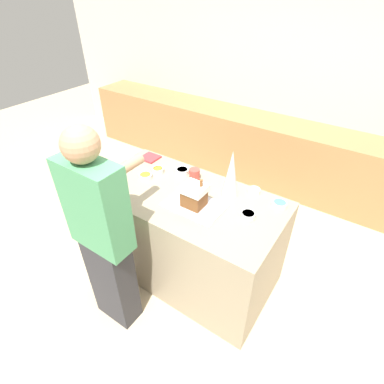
{
  "coord_description": "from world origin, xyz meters",
  "views": [
    {
      "loc": [
        1.18,
        -1.63,
        2.41
      ],
      "look_at": [
        0.07,
        0.0,
        0.99
      ],
      "focal_mm": 28.0,
      "sensor_mm": 36.0,
      "label": 1
    }
  ],
  "objects": [
    {
      "name": "candy_bowl_behind_tray",
      "position": [
        -0.72,
        0.15,
        0.96
      ],
      "size": [
        0.12,
        0.12,
        0.05
      ],
      "color": "silver",
      "rests_on": "kitchen_island"
    },
    {
      "name": "candy_bowl_near_tray_left",
      "position": [
        -0.21,
        0.26,
        0.96
      ],
      "size": [
        0.12,
        0.12,
        0.05
      ],
      "color": "white",
      "rests_on": "kitchen_island"
    },
    {
      "name": "ground_plane",
      "position": [
        0.0,
        0.0,
        0.0
      ],
      "size": [
        12.0,
        12.0,
        0.0
      ],
      "primitive_type": "plane",
      "color": "#C6B28E"
    },
    {
      "name": "mug",
      "position": [
        -0.07,
        0.25,
        0.98
      ],
      "size": [
        0.1,
        0.1,
        0.1
      ],
      "color": "#B24238",
      "rests_on": "kitchen_island"
    },
    {
      "name": "decorative_tree",
      "position": [
        0.3,
        0.23,
        1.13
      ],
      "size": [
        0.13,
        0.13,
        0.4
      ],
      "color": "silver",
      "rests_on": "kitchen_island"
    },
    {
      "name": "back_cabinet_block",
      "position": [
        0.0,
        2.0,
        0.45
      ],
      "size": [
        6.0,
        0.6,
        0.89
      ],
      "color": "#9E7547",
      "rests_on": "ground_plane"
    },
    {
      "name": "candy_bowl_far_right",
      "position": [
        0.71,
        0.31,
        0.95
      ],
      "size": [
        0.12,
        0.12,
        0.04
      ],
      "color": "silver",
      "rests_on": "kitchen_island"
    },
    {
      "name": "candy_bowl_center_rear",
      "position": [
        0.56,
        0.04,
        0.95
      ],
      "size": [
        0.11,
        0.11,
        0.04
      ],
      "color": "silver",
      "rests_on": "kitchen_island"
    },
    {
      "name": "candy_bowl_front_corner",
      "position": [
        -0.42,
        0.15,
        0.95
      ],
      "size": [
        0.11,
        0.11,
        0.04
      ],
      "color": "silver",
      "rests_on": "kitchen_island"
    },
    {
      "name": "cookbook",
      "position": [
        -0.65,
        0.31,
        0.94
      ],
      "size": [
        0.17,
        0.16,
        0.02
      ],
      "color": "#B23338",
      "rests_on": "kitchen_island"
    },
    {
      "name": "kitchen_island",
      "position": [
        0.0,
        0.0,
        0.47
      ],
      "size": [
        1.66,
        0.86,
        0.93
      ],
      "color": "gray",
      "rests_on": "ground_plane"
    },
    {
      "name": "gingerbread_house",
      "position": [
        0.14,
        -0.08,
        1.04
      ],
      "size": [
        0.19,
        0.17,
        0.24
      ],
      "color": "brown",
      "rests_on": "baking_tray"
    },
    {
      "name": "candy_bowl_far_left",
      "position": [
        -0.45,
        0.02,
        0.95
      ],
      "size": [
        0.12,
        0.12,
        0.04
      ],
      "color": "silver",
      "rests_on": "kitchen_island"
    },
    {
      "name": "wall_back",
      "position": [
        0.0,
        2.33,
        1.3
      ],
      "size": [
        8.0,
        0.05,
        2.6
      ],
      "color": "beige",
      "rests_on": "ground_plane"
    },
    {
      "name": "baking_tray",
      "position": [
        0.14,
        -0.08,
        0.93
      ],
      "size": [
        0.47,
        0.31,
        0.01
      ],
      "color": "#B2B2BC",
      "rests_on": "kitchen_island"
    },
    {
      "name": "person",
      "position": [
        -0.21,
        -0.71,
        0.9
      ],
      "size": [
        0.46,
        0.58,
        1.75
      ],
      "color": "#333338",
      "rests_on": "ground_plane"
    },
    {
      "name": "candy_bowl_beside_tree",
      "position": [
        0.46,
        0.36,
        0.95
      ],
      "size": [
        0.1,
        0.1,
        0.04
      ],
      "color": "white",
      "rests_on": "kitchen_island"
    }
  ]
}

